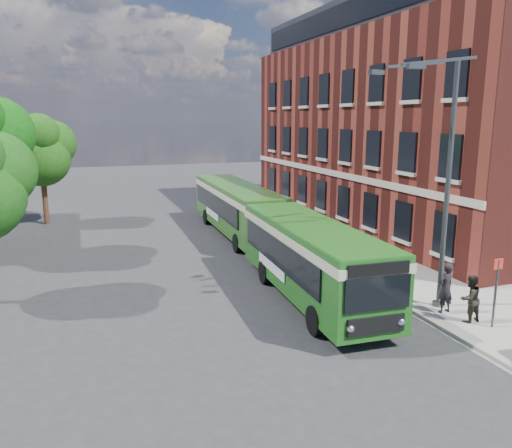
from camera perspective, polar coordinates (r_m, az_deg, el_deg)
name	(u,v)px	position (r m, az deg, el deg)	size (l,w,h in m)	color
ground	(289,308)	(19.12, 3.79, -9.53)	(120.00, 120.00, 0.00)	#2A2B2D
pavement	(347,242)	(28.94, 10.32, -2.04)	(6.00, 48.00, 0.15)	gray
kerb_line	(298,248)	(27.60, 4.80, -2.72)	(0.12, 48.00, 0.01)	beige
brick_office	(414,119)	(35.29, 17.57, 11.42)	(12.10, 26.00, 14.20)	maroon
street_lamp	(440,183)	(18.76, 20.26, 4.46)	(2.96, 2.38, 9.00)	#3D4043
bus_stop_sign	(496,288)	(18.39, 25.73, -6.65)	(0.35, 0.08, 2.52)	#3D4043
bus_front	(311,254)	(19.61, 6.28, -3.39)	(3.05, 10.36, 3.02)	#1F5F1A
bus_rear	(236,204)	(30.55, -2.25, 2.27)	(2.90, 12.38, 3.02)	#2C631D
pedestrian_a	(446,288)	(19.21, 20.84, -6.84)	(0.67, 0.44, 1.84)	black
pedestrian_b	(470,299)	(18.70, 23.26, -7.84)	(0.81, 0.63, 1.66)	black
tree_right	(42,150)	(35.85, -23.31, 7.79)	(4.34, 4.12, 7.32)	#3A2515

